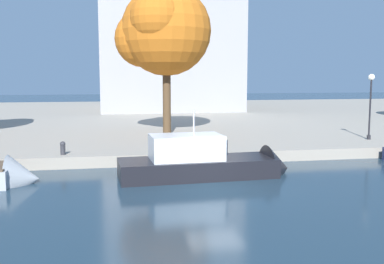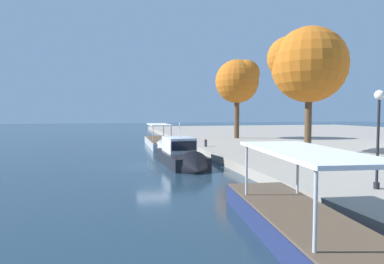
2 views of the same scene
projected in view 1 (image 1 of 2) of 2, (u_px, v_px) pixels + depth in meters
ground_plane at (215, 188)px, 20.36m from camera, size 220.00×220.00×0.00m
dock_promenade at (150, 117)px, 52.41m from camera, size 120.00×55.00×0.66m
motor_yacht_1 at (209, 166)px, 22.56m from camera, size 8.92×3.04×4.39m
mooring_bollard_0 at (63, 148)px, 25.04m from camera, size 0.30×0.30×0.76m
lamp_post at (371, 97)px, 30.84m from camera, size 0.44×0.44×4.52m
tree_2 at (161, 31)px, 32.50m from camera, size 7.02×6.70×10.94m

